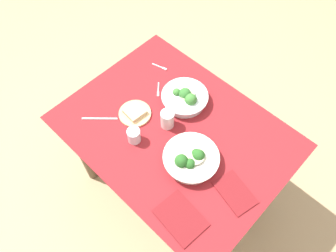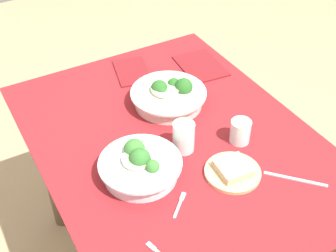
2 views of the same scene
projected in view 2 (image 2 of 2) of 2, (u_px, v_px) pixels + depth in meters
dining_table at (174, 168)px, 1.57m from camera, size 1.14×0.86×0.74m
broccoli_bowl_far at (169, 96)px, 1.60m from camera, size 0.27×0.27×0.10m
broccoli_bowl_near at (140, 166)px, 1.34m from camera, size 0.25×0.25×0.10m
bread_side_plate at (233, 171)px, 1.35m from camera, size 0.17×0.17×0.04m
water_glass_center at (185, 136)px, 1.41m from camera, size 0.07×0.07×0.10m
water_glass_side at (240, 131)px, 1.45m from camera, size 0.07×0.07×0.08m
fork_by_far_bowl at (180, 204)px, 1.27m from camera, size 0.07×0.08×0.00m
table_knife_left at (295, 179)px, 1.34m from camera, size 0.14×0.14×0.00m
napkin_folded_upper at (201, 66)px, 1.81m from camera, size 0.23×0.18×0.01m
napkin_folded_lower at (132, 71)px, 1.78m from camera, size 0.22×0.17×0.01m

